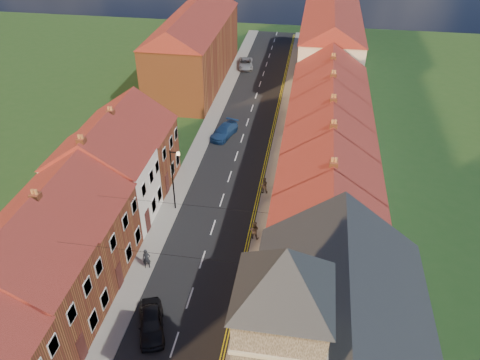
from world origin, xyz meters
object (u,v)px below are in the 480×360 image
(lamppost, at_px, (173,177))
(pedestrian_left, at_px, (147,259))
(church, at_px, (329,342))
(car_distant, at_px, (246,64))
(pedestrian_right, at_px, (254,230))
(car_near, at_px, (151,323))
(car_far, at_px, (224,131))
(pedestrian_right_b, at_px, (264,185))

(lamppost, relative_size, pedestrian_left, 3.49)
(church, bearing_deg, lamppost, 128.30)
(car_distant, bearing_deg, pedestrian_right, -89.01)
(lamppost, height_order, car_near, lamppost)
(pedestrian_right, bearing_deg, car_near, 67.58)
(car_distant, relative_size, pedestrian_right, 2.81)
(lamppost, bearing_deg, church, -51.70)
(car_far, xyz_separation_m, pedestrian_right, (5.81, -17.02, 0.30))
(car_near, bearing_deg, pedestrian_right_b, 51.96)
(car_near, bearing_deg, church, -37.71)
(church, height_order, car_near, church)
(car_far, height_order, car_distant, car_far)
(pedestrian_right, height_order, pedestrian_right_b, pedestrian_right)
(church, relative_size, pedestrian_right_b, 9.38)
(car_far, xyz_separation_m, pedestrian_right_b, (5.81, -10.43, 0.27))
(car_far, bearing_deg, pedestrian_right, -54.96)
(church, xyz_separation_m, pedestrian_right_b, (-5.66, 20.39, -4.95))
(car_near, height_order, pedestrian_left, pedestrian_left)
(car_distant, relative_size, pedestrian_left, 2.73)
(church, bearing_deg, car_near, 162.18)
(pedestrian_left, bearing_deg, lamppost, 74.51)
(car_near, distance_m, pedestrian_right_b, 17.68)
(car_far, height_order, pedestrian_right_b, pedestrian_right_b)
(car_distant, distance_m, pedestrian_left, 43.61)
(car_far, distance_m, pedestrian_right, 17.98)
(pedestrian_left, relative_size, pedestrian_right_b, 1.06)
(lamppost, height_order, pedestrian_right, lamppost)
(car_distant, bearing_deg, car_far, -96.46)
(church, xyz_separation_m, car_near, (-11.17, 3.59, -5.19))
(church, xyz_separation_m, pedestrian_left, (-13.32, 9.08, -4.90))
(car_distant, bearing_deg, church, -85.59)
(pedestrian_left, bearing_deg, pedestrian_right, 17.21)
(lamppost, bearing_deg, car_near, -81.28)
(church, bearing_deg, car_far, 110.42)
(pedestrian_right_b, bearing_deg, pedestrian_left, 44.25)
(lamppost, xyz_separation_m, pedestrian_right, (7.51, -2.88, -2.58))
(car_far, distance_m, pedestrian_left, 21.81)
(car_near, distance_m, car_distant, 49.10)
(car_distant, distance_m, pedestrian_right_b, 32.98)
(pedestrian_right, bearing_deg, pedestrian_right_b, -84.07)
(church, bearing_deg, pedestrian_left, 145.70)
(lamppost, relative_size, car_far, 1.32)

